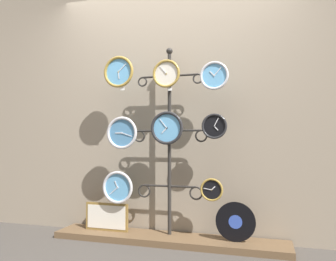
# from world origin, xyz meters

# --- Properties ---
(ground_plane) EXTENTS (12.00, 12.00, 0.00)m
(ground_plane) POSITION_xyz_m (0.00, 0.00, 0.00)
(ground_plane) COLOR #47423D
(shop_wall) EXTENTS (4.40, 0.04, 2.80)m
(shop_wall) POSITION_xyz_m (0.00, 0.57, 1.40)
(shop_wall) COLOR gray
(shop_wall) RESTS_ON ground_plane
(low_shelf) EXTENTS (2.20, 0.36, 0.06)m
(low_shelf) POSITION_xyz_m (0.00, 0.35, 0.03)
(low_shelf) COLOR brown
(low_shelf) RESTS_ON ground_plane
(display_stand) EXTENTS (0.73, 0.43, 1.85)m
(display_stand) POSITION_xyz_m (-0.00, 0.41, 0.53)
(display_stand) COLOR #282623
(display_stand) RESTS_ON ground_plane
(clock_top_left) EXTENTS (0.31, 0.04, 0.31)m
(clock_top_left) POSITION_xyz_m (-0.48, 0.29, 1.62)
(clock_top_left) COLOR #60A8DB
(clock_top_center) EXTENTS (0.27, 0.04, 0.27)m
(clock_top_center) POSITION_xyz_m (-0.01, 0.33, 1.58)
(clock_top_center) COLOR silver
(clock_top_right) EXTENTS (0.26, 0.04, 0.26)m
(clock_top_right) POSITION_xyz_m (0.45, 0.30, 1.53)
(clock_top_right) COLOR #60A8DB
(clock_middle_left) EXTENTS (0.31, 0.04, 0.31)m
(clock_middle_left) POSITION_xyz_m (-0.44, 0.29, 1.02)
(clock_middle_left) COLOR #4C84B2
(clock_middle_center) EXTENTS (0.31, 0.04, 0.31)m
(clock_middle_center) POSITION_xyz_m (0.01, 0.29, 1.06)
(clock_middle_center) COLOR #60A8DB
(clock_middle_right) EXTENTS (0.23, 0.04, 0.23)m
(clock_middle_right) POSITION_xyz_m (0.45, 0.31, 1.07)
(clock_middle_right) COLOR black
(clock_bottom_left) EXTENTS (0.32, 0.04, 0.32)m
(clock_bottom_left) POSITION_xyz_m (-0.49, 0.31, 0.50)
(clock_bottom_left) COLOR #60A8DB
(clock_bottom_right) EXTENTS (0.21, 0.04, 0.21)m
(clock_bottom_right) POSITION_xyz_m (0.42, 0.34, 0.51)
(clock_bottom_right) COLOR black
(vinyl_record) EXTENTS (0.35, 0.01, 0.35)m
(vinyl_record) POSITION_xyz_m (0.62, 0.34, 0.23)
(vinyl_record) COLOR black
(vinyl_record) RESTS_ON low_shelf
(picture_frame) EXTENTS (0.45, 0.02, 0.27)m
(picture_frame) POSITION_xyz_m (-0.63, 0.36, 0.20)
(picture_frame) COLOR olive
(picture_frame) RESTS_ON low_shelf
(price_tag_upper) EXTENTS (0.04, 0.00, 0.03)m
(price_tag_upper) POSITION_xyz_m (-0.44, 0.29, 1.45)
(price_tag_upper) COLOR white
(price_tag_mid) EXTENTS (0.04, 0.00, 0.03)m
(price_tag_mid) POSITION_xyz_m (0.03, 0.33, 1.43)
(price_tag_mid) COLOR white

